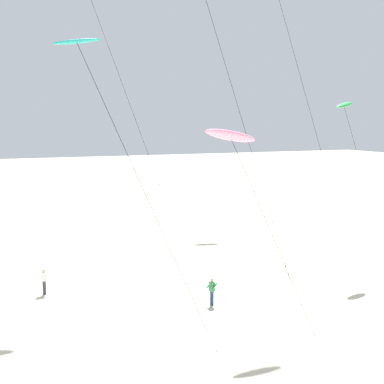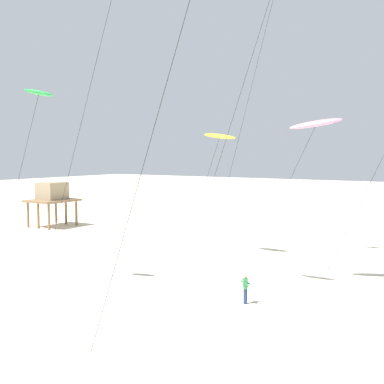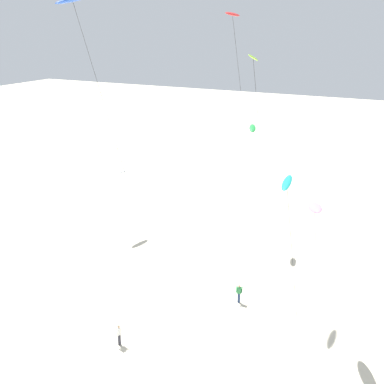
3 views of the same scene
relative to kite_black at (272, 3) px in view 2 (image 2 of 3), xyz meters
name	(u,v)px [view 2 (image 2 of 3)]	position (x,y,z in m)	size (l,w,h in m)	color
kite_black	(272,3)	(0.00, 0.00, 0.00)	(1.02, 6.75, 20.89)	black
kite_pink	(316,124)	(-5.51, -5.47, -9.64)	(2.03, 6.63, 10.87)	pink
kite_green	(38,95)	(-15.15, 8.85, -7.86)	(1.30, 5.99, 12.57)	green
kite_yellow	(219,137)	(-0.71, 4.17, -10.12)	(0.94, 5.03, 10.26)	yellow
kite_flyer_middle	(245,288)	(-11.42, -3.62, -19.04)	(0.65, 0.63, 1.67)	navy
stilt_house	(52,195)	(3.39, 28.56, -16.25)	(5.17, 4.30, 5.12)	#846647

